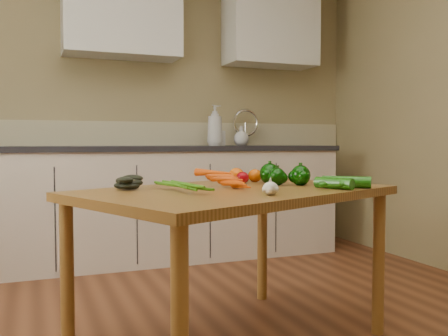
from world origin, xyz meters
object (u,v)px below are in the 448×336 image
zucchini_a (347,182)px  zucchini_b (334,183)px  pepper_c (300,175)px  leafy_greens (124,179)px  soap_bottle_c (241,136)px  carrot_bunch (212,182)px  pepper_a (277,177)px  garlic_bulb (270,188)px  pepper_b (270,174)px  tomato_b (236,175)px  soap_bottle_a (215,125)px  soap_bottle_b (219,135)px  tomato_a (243,178)px  table (234,207)px  tomato_c (255,176)px

zucchini_a → zucchini_b: zucchini_a is taller
pepper_c → leafy_greens: bearing=174.0°
soap_bottle_c → carrot_bunch: size_ratio=0.66×
carrot_bunch → pepper_a: 0.37m
garlic_bulb → pepper_c: (0.33, 0.34, 0.02)m
leafy_greens → pepper_b: (0.74, 0.05, 0.00)m
leafy_greens → tomato_b: 0.64m
soap_bottle_a → soap_bottle_b: 0.10m
garlic_bulb → pepper_a: 0.45m
soap_bottle_a → tomato_a: soap_bottle_a is taller
soap_bottle_c → tomato_a: (-0.70, -1.64, -0.23)m
table → soap_bottle_c: bearing=43.1°
soap_bottle_b → soap_bottle_c: size_ratio=1.12×
soap_bottle_c → tomato_c: soap_bottle_c is taller
tomato_c → table: bearing=-128.6°
soap_bottle_b → zucchini_b: (-0.23, -2.07, -0.25)m
zucchini_a → leafy_greens: bearing=164.2°
soap_bottle_a → soap_bottle_c: 0.27m
tomato_b → tomato_c: size_ratio=1.12×
leafy_greens → zucchini_b: size_ratio=1.05×
soap_bottle_b → pepper_c: size_ratio=1.93×
pepper_b → pepper_c: pepper_b is taller
soap_bottle_c → leafy_greens: soap_bottle_c is taller
soap_bottle_a → pepper_c: soap_bottle_a is taller
table → zucchini_a: 0.53m
pepper_c → zucchini_a: size_ratio=0.44×
leafy_greens → pepper_b: pepper_b is taller
tomato_a → zucchini_a: bearing=-47.0°
soap_bottle_c → pepper_c: soap_bottle_c is taller
leafy_greens → carrot_bunch: bearing=-17.7°
garlic_bulb → soap_bottle_b: bearing=74.5°
tomato_c → zucchini_b: size_ratio=0.40×
soap_bottle_c → soap_bottle_b: bearing=62.8°
tomato_c → leafy_greens: bearing=-165.9°
tomato_c → zucchini_a: size_ratio=0.34×
tomato_a → zucchini_b: bearing=-56.7°
pepper_b → tomato_b: (-0.12, 0.13, -0.01)m
leafy_greens → pepper_b: bearing=4.3°
soap_bottle_a → tomato_c: (-0.35, -1.54, -0.31)m
pepper_c → zucchini_a: 0.23m
carrot_bunch → zucchini_a: carrot_bunch is taller
zucchini_b → tomato_b: bearing=118.4°
soap_bottle_a → leafy_greens: 2.05m
tomato_b → tomato_c: tomato_b is taller
soap_bottle_c → tomato_a: soap_bottle_c is taller
table → tomato_c: size_ratio=21.43×
zucchini_a → tomato_c: bearing=119.0°
soap_bottle_c → carrot_bunch: (-0.94, -1.87, -0.23)m
pepper_a → tomato_c: 0.22m
soap_bottle_c → zucchini_a: soap_bottle_c is taller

